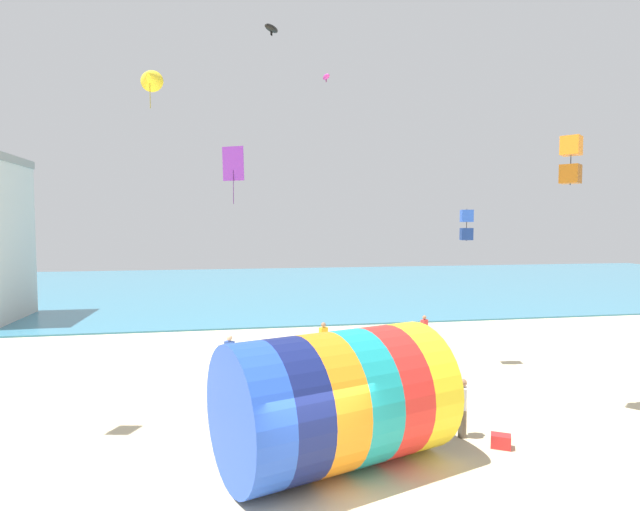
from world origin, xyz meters
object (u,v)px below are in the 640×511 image
at_px(giant_inflatable_tube, 335,399).
at_px(kite_orange_box, 571,160).
at_px(bystander_near_water, 230,356).
at_px(bystander_far_left, 424,330).
at_px(cooler_box, 501,441).
at_px(kite_black_parafoil, 271,28).
at_px(kite_handler, 462,407).
at_px(bystander_mid_beach, 323,340).
at_px(kite_purple_diamond, 233,164).
at_px(kite_blue_box, 467,225).
at_px(kite_yellow_delta, 150,77).
at_px(kite_magenta_parafoil, 326,77).

xyz_separation_m(giant_inflatable_tube, kite_orange_box, (7.89, 2.02, 6.38)).
bearing_deg(bystander_near_water, bystander_far_left, 21.03).
xyz_separation_m(kite_orange_box, cooler_box, (-3.25, -1.85, -7.88)).
relative_size(kite_black_parafoil, cooler_box, 1.60).
xyz_separation_m(kite_handler, bystander_mid_beach, (-2.33, 9.12, -0.04)).
height_order(kite_orange_box, bystander_mid_beach, kite_orange_box).
height_order(giant_inflatable_tube, kite_black_parafoil, kite_black_parafoil).
distance_m(kite_purple_diamond, kite_black_parafoil, 6.05).
xyz_separation_m(kite_black_parafoil, bystander_near_water, (-1.80, -0.91, -13.11)).
height_order(kite_handler, kite_orange_box, kite_orange_box).
relative_size(kite_purple_diamond, bystander_mid_beach, 1.61).
xyz_separation_m(bystander_near_water, bystander_far_left, (9.63, 3.70, -0.11)).
bearing_deg(kite_blue_box, kite_yellow_delta, 163.14).
relative_size(giant_inflatable_tube, bystander_near_water, 3.67).
bearing_deg(kite_magenta_parafoil, cooler_box, -77.61).
bearing_deg(giant_inflatable_tube, kite_orange_box, 14.33).
distance_m(kite_magenta_parafoil, bystander_far_left, 13.34).
xyz_separation_m(kite_orange_box, bystander_near_water, (-10.51, 5.79, -7.18)).
height_order(bystander_mid_beach, cooler_box, bystander_mid_beach).
bearing_deg(bystander_mid_beach, kite_orange_box, -52.09).
distance_m(kite_handler, cooler_box, 1.29).
bearing_deg(bystander_near_water, kite_black_parafoil, 26.67).
relative_size(kite_purple_diamond, bystander_far_left, 1.72).
height_order(kite_blue_box, bystander_mid_beach, kite_blue_box).
bearing_deg(cooler_box, kite_purple_diamond, 121.82).
bearing_deg(kite_orange_box, cooler_box, -150.37).
xyz_separation_m(kite_magenta_parafoil, kite_blue_box, (5.24, -4.23, -7.09)).
relative_size(bystander_far_left, cooler_box, 2.94).
distance_m(giant_inflatable_tube, cooler_box, 4.88).
bearing_deg(kite_black_parafoil, kite_magenta_parafoil, 48.22).
xyz_separation_m(kite_orange_box, kite_magenta_parafoil, (-5.83, 9.91, 5.08)).
relative_size(giant_inflatable_tube, kite_orange_box, 4.06).
distance_m(kite_purple_diamond, kite_magenta_parafoil, 6.19).
distance_m(giant_inflatable_tube, kite_blue_box, 11.47).
distance_m(kite_orange_box, cooler_box, 8.72).
xyz_separation_m(kite_yellow_delta, bystander_mid_beach, (7.61, -1.64, -11.84)).
height_order(bystander_near_water, bystander_far_left, bystander_near_water).
bearing_deg(bystander_near_water, kite_orange_box, -28.85).
bearing_deg(kite_handler, kite_blue_box, 63.27).
bearing_deg(kite_handler, bystander_near_water, 133.79).
xyz_separation_m(kite_black_parafoil, bystander_far_left, (7.83, 2.80, -13.22)).
distance_m(kite_handler, bystander_far_left, 10.97).
bearing_deg(bystander_mid_beach, kite_black_parafoil, -149.96).
bearing_deg(giant_inflatable_tube, kite_purple_diamond, 101.70).
distance_m(kite_orange_box, bystander_near_water, 13.98).
bearing_deg(bystander_far_left, bystander_near_water, -158.97).
xyz_separation_m(kite_purple_diamond, kite_blue_box, (9.68, -3.79, -2.79)).
distance_m(bystander_mid_beach, bystander_far_left, 5.60).
distance_m(giant_inflatable_tube, bystander_near_water, 8.27).
relative_size(kite_orange_box, kite_blue_box, 1.14).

